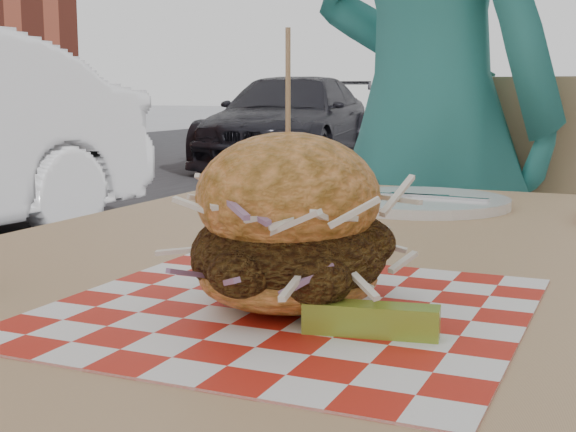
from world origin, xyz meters
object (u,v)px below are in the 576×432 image
Objects in this scene: car_dark at (291,121)px; sandwich at (288,233)px; diner at (426,116)px; patio_chair at (484,263)px; patio_table at (333,320)px.

car_dark is 9.26m from sandwich.
patio_chair is at bearing -175.14° from diner.
car_dark is at bearing 113.80° from patio_table.
patio_chair is (0.15, -0.04, -0.31)m from diner.
car_dark reaches higher than patio_table.
patio_table is at bearing -73.23° from car_dark.
sandwich is at bearing 119.58° from diner.
car_dark is 17.34× the size of sandwich.
diner is 0.46× the size of car_dark.
car_dark is 3.94× the size of patio_chair.
sandwich is at bearing -84.98° from patio_chair.
sandwich is (0.05, -1.16, 0.26)m from patio_chair.
patio_table is 5.56× the size of sandwich.
patio_chair is at bearing 92.26° from sandwich.
diner reaches higher than patio_table.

